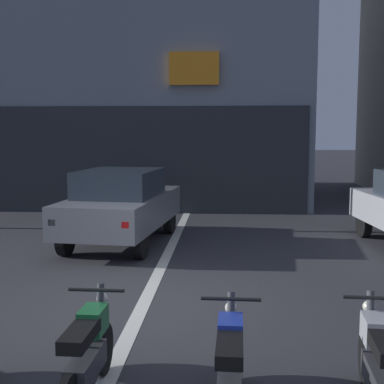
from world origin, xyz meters
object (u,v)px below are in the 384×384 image
(car_grey_crossing_near, at_px, (122,204))
(motorcycle_blue_row_centre, at_px, (230,367))
(motorcycle_silver_row_right_mid, at_px, (379,365))
(motorcycle_green_row_left_mid, at_px, (88,353))
(car_blue_down_street, at_px, (253,176))

(car_grey_crossing_near, bearing_deg, motorcycle_blue_row_centre, -71.35)
(car_grey_crossing_near, height_order, motorcycle_silver_row_right_mid, car_grey_crossing_near)
(motorcycle_silver_row_right_mid, bearing_deg, motorcycle_blue_row_centre, -174.75)
(motorcycle_green_row_left_mid, bearing_deg, car_blue_down_street, 81.02)
(car_grey_crossing_near, xyz_separation_m, car_blue_down_street, (3.22, 7.15, 0.00))
(car_grey_crossing_near, height_order, car_blue_down_street, same)
(car_grey_crossing_near, relative_size, motorcycle_green_row_left_mid, 2.55)
(car_blue_down_street, xyz_separation_m, motorcycle_green_row_left_mid, (-2.19, -13.86, -0.43))
(car_grey_crossing_near, bearing_deg, motorcycle_green_row_left_mid, -81.29)
(motorcycle_green_row_left_mid, bearing_deg, car_grey_crossing_near, 98.71)
(car_grey_crossing_near, height_order, motorcycle_green_row_left_mid, car_grey_crossing_near)
(motorcycle_green_row_left_mid, bearing_deg, motorcycle_silver_row_right_mid, -1.50)
(car_blue_down_street, relative_size, motorcycle_green_row_left_mid, 2.57)
(car_grey_crossing_near, distance_m, motorcycle_green_row_left_mid, 6.80)
(car_blue_down_street, relative_size, motorcycle_silver_row_right_mid, 2.57)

